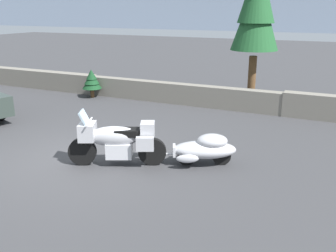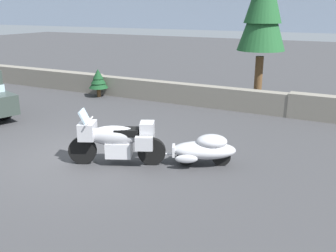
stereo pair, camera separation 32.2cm
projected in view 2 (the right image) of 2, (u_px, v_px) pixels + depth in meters
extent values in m
plane|color=#38383A|center=(78.00, 156.00, 9.51)|extent=(80.00, 80.00, 0.00)
cube|color=slate|center=(33.00, 77.00, 18.21)|extent=(8.00, 0.54, 0.82)
cube|color=slate|center=(183.00, 94.00, 14.69)|extent=(8.00, 0.45, 0.79)
cylinder|color=black|center=(83.00, 150.00, 8.98)|extent=(0.66, 0.41, 0.66)
cylinder|color=black|center=(152.00, 151.00, 8.92)|extent=(0.66, 0.41, 0.66)
cube|color=silver|center=(119.00, 149.00, 8.93)|extent=(0.73, 0.65, 0.36)
ellipsoid|color=#B2B2B7|center=(114.00, 136.00, 8.84)|extent=(1.27, 0.91, 0.48)
cube|color=#B2B2B7|center=(87.00, 131.00, 8.82)|extent=(0.55, 0.62, 0.40)
cube|color=#9EB7C6|center=(84.00, 117.00, 8.73)|extent=(0.36, 0.48, 0.34)
cube|color=black|center=(127.00, 132.00, 8.80)|extent=(0.66, 0.56, 0.16)
cube|color=#B2B2B7|center=(147.00, 128.00, 8.75)|extent=(0.46, 0.50, 0.28)
cube|color=#B2B2B7|center=(144.00, 144.00, 8.55)|extent=(0.43, 0.32, 0.32)
cube|color=#B2B2B7|center=(146.00, 135.00, 9.12)|extent=(0.43, 0.32, 0.32)
cylinder|color=silver|center=(89.00, 121.00, 8.75)|extent=(0.33, 0.65, 0.04)
cylinder|color=silver|center=(84.00, 141.00, 8.90)|extent=(0.26, 0.17, 0.54)
cylinder|color=black|center=(186.00, 156.00, 8.92)|extent=(0.44, 0.28, 0.44)
cylinder|color=black|center=(221.00, 157.00, 8.89)|extent=(0.44, 0.28, 0.44)
ellipsoid|color=#B2B2B7|center=(204.00, 150.00, 8.86)|extent=(1.65, 1.25, 0.40)
ellipsoid|color=#B2B2B7|center=(212.00, 141.00, 8.79)|extent=(0.89, 0.81, 0.32)
cube|color=silver|center=(174.00, 150.00, 8.89)|extent=(0.19, 0.32, 0.24)
ellipsoid|color=#B2B2B7|center=(186.00, 159.00, 8.60)|extent=(0.53, 0.35, 0.20)
ellipsoid|color=#B2B2B7|center=(186.00, 149.00, 9.21)|extent=(0.53, 0.35, 0.20)
cylinder|color=silver|center=(157.00, 154.00, 8.93)|extent=(0.65, 0.34, 0.05)
cylinder|color=black|center=(5.00, 109.00, 12.70)|extent=(0.71, 0.43, 0.68)
cylinder|color=brown|center=(258.00, 79.00, 14.97)|extent=(0.31, 0.31, 1.78)
cone|color=#1E5128|center=(263.00, 13.00, 14.22)|extent=(1.83, 1.83, 2.81)
cylinder|color=brown|center=(99.00, 93.00, 15.89)|extent=(0.16, 0.16, 0.34)
cone|color=#143D1E|center=(98.00, 82.00, 15.74)|extent=(0.80, 0.80, 0.53)
cone|color=#143D1E|center=(98.00, 78.00, 15.70)|extent=(0.62, 0.62, 0.47)
cone|color=#143D1E|center=(98.00, 74.00, 15.65)|extent=(0.44, 0.44, 0.40)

